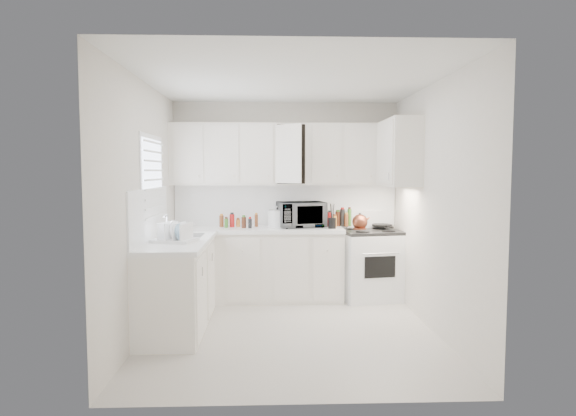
{
  "coord_description": "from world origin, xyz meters",
  "views": [
    {
      "loc": [
        -0.21,
        -4.99,
        1.68
      ],
      "look_at": [
        0.0,
        0.7,
        1.25
      ],
      "focal_mm": 30.34,
      "sensor_mm": 36.0,
      "label": 1
    }
  ],
  "objects_px": {
    "stove": "(371,255)",
    "utensil_crock": "(332,216)",
    "tea_kettle": "(360,221)",
    "rice_cooker": "(278,217)",
    "dish_rack": "(174,231)",
    "microwave": "(301,212)"
  },
  "relations": [
    {
      "from": "tea_kettle",
      "to": "microwave",
      "type": "relative_size",
      "value": 0.41
    },
    {
      "from": "stove",
      "to": "dish_rack",
      "type": "bearing_deg",
      "value": -161.58
    },
    {
      "from": "tea_kettle",
      "to": "utensil_crock",
      "type": "height_order",
      "value": "utensil_crock"
    },
    {
      "from": "stove",
      "to": "utensil_crock",
      "type": "distance_m",
      "value": 0.76
    },
    {
      "from": "stove",
      "to": "tea_kettle",
      "type": "xyz_separation_m",
      "value": [
        -0.18,
        -0.16,
        0.47
      ]
    },
    {
      "from": "tea_kettle",
      "to": "rice_cooker",
      "type": "xyz_separation_m",
      "value": [
        -1.04,
        0.26,
        0.03
      ]
    },
    {
      "from": "dish_rack",
      "to": "microwave",
      "type": "bearing_deg",
      "value": 59.12
    },
    {
      "from": "tea_kettle",
      "to": "rice_cooker",
      "type": "distance_m",
      "value": 1.07
    },
    {
      "from": "stove",
      "to": "tea_kettle",
      "type": "relative_size",
      "value": 4.77
    },
    {
      "from": "microwave",
      "to": "rice_cooker",
      "type": "bearing_deg",
      "value": 162.51
    },
    {
      "from": "tea_kettle",
      "to": "dish_rack",
      "type": "bearing_deg",
      "value": -152.64
    },
    {
      "from": "tea_kettle",
      "to": "utensil_crock",
      "type": "xyz_separation_m",
      "value": [
        -0.35,
        0.04,
        0.06
      ]
    },
    {
      "from": "microwave",
      "to": "stove",
      "type": "bearing_deg",
      "value": -17.78
    },
    {
      "from": "microwave",
      "to": "dish_rack",
      "type": "bearing_deg",
      "value": -150.17
    },
    {
      "from": "stove",
      "to": "utensil_crock",
      "type": "height_order",
      "value": "utensil_crock"
    },
    {
      "from": "stove",
      "to": "dish_rack",
      "type": "xyz_separation_m",
      "value": [
        -2.31,
        -1.23,
        0.48
      ]
    },
    {
      "from": "tea_kettle",
      "to": "utensil_crock",
      "type": "relative_size",
      "value": 0.74
    },
    {
      "from": "tea_kettle",
      "to": "stove",
      "type": "bearing_deg",
      "value": 42.38
    },
    {
      "from": "tea_kettle",
      "to": "rice_cooker",
      "type": "relative_size",
      "value": 0.95
    },
    {
      "from": "utensil_crock",
      "to": "dish_rack",
      "type": "height_order",
      "value": "utensil_crock"
    },
    {
      "from": "utensil_crock",
      "to": "dish_rack",
      "type": "relative_size",
      "value": 0.78
    },
    {
      "from": "microwave",
      "to": "utensil_crock",
      "type": "xyz_separation_m",
      "value": [
        0.39,
        -0.19,
        -0.04
      ]
    }
  ]
}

